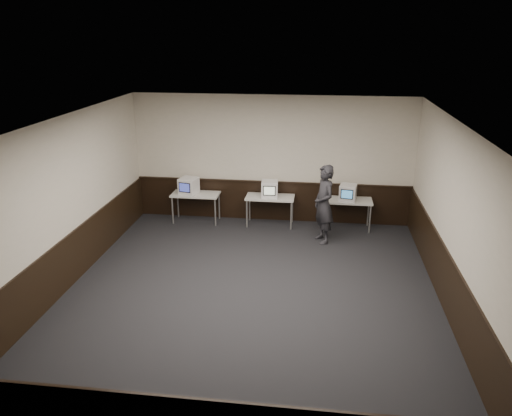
{
  "coord_description": "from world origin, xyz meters",
  "views": [
    {
      "loc": [
        1.17,
        -8.13,
        4.65
      ],
      "look_at": [
        -0.09,
        1.6,
        1.15
      ],
      "focal_mm": 35.0,
      "sensor_mm": 36.0,
      "label": 1
    }
  ],
  "objects": [
    {
      "name": "floor",
      "position": [
        0.0,
        0.0,
        0.0
      ],
      "size": [
        8.0,
        8.0,
        0.0
      ],
      "primitive_type": "plane",
      "color": "black",
      "rests_on": "ground"
    },
    {
      "name": "ceiling",
      "position": [
        0.0,
        0.0,
        3.2
      ],
      "size": [
        8.0,
        8.0,
        0.0
      ],
      "primitive_type": "plane",
      "rotation": [
        3.14,
        0.0,
        0.0
      ],
      "color": "white",
      "rests_on": "back_wall"
    },
    {
      "name": "back_wall",
      "position": [
        0.0,
        4.0,
        1.6
      ],
      "size": [
        7.0,
        0.0,
        7.0
      ],
      "primitive_type": "plane",
      "rotation": [
        1.57,
        0.0,
        0.0
      ],
      "color": "beige",
      "rests_on": "ground"
    },
    {
      "name": "front_wall",
      "position": [
        0.0,
        -4.0,
        1.6
      ],
      "size": [
        7.0,
        0.0,
        7.0
      ],
      "primitive_type": "plane",
      "rotation": [
        -1.57,
        0.0,
        0.0
      ],
      "color": "beige",
      "rests_on": "ground"
    },
    {
      "name": "left_wall",
      "position": [
        -3.5,
        0.0,
        1.6
      ],
      "size": [
        0.0,
        8.0,
        8.0
      ],
      "primitive_type": "plane",
      "rotation": [
        1.57,
        0.0,
        1.57
      ],
      "color": "beige",
      "rests_on": "ground"
    },
    {
      "name": "right_wall",
      "position": [
        3.5,
        0.0,
        1.6
      ],
      "size": [
        0.0,
        8.0,
        8.0
      ],
      "primitive_type": "plane",
      "rotation": [
        1.57,
        0.0,
        -1.57
      ],
      "color": "beige",
      "rests_on": "ground"
    },
    {
      "name": "wainscot_back",
      "position": [
        0.0,
        3.98,
        0.5
      ],
      "size": [
        6.98,
        0.04,
        1.0
      ],
      "primitive_type": "cube",
      "color": "black",
      "rests_on": "back_wall"
    },
    {
      "name": "wainscot_left",
      "position": [
        -3.48,
        0.0,
        0.5
      ],
      "size": [
        0.04,
        7.98,
        1.0
      ],
      "primitive_type": "cube",
      "color": "black",
      "rests_on": "left_wall"
    },
    {
      "name": "wainscot_right",
      "position": [
        3.48,
        0.0,
        0.5
      ],
      "size": [
        0.04,
        7.98,
        1.0
      ],
      "primitive_type": "cube",
      "color": "black",
      "rests_on": "right_wall"
    },
    {
      "name": "wainscot_rail",
      "position": [
        0.0,
        3.96,
        1.02
      ],
      "size": [
        6.98,
        0.06,
        0.04
      ],
      "primitive_type": "cube",
      "color": "black",
      "rests_on": "wainscot_back"
    },
    {
      "name": "desk_left",
      "position": [
        -1.9,
        3.6,
        0.68
      ],
      "size": [
        1.2,
        0.6,
        0.75
      ],
      "color": "silver",
      "rests_on": "ground"
    },
    {
      "name": "desk_center",
      "position": [
        0.0,
        3.6,
        0.68
      ],
      "size": [
        1.2,
        0.6,
        0.75
      ],
      "color": "silver",
      "rests_on": "ground"
    },
    {
      "name": "desk_right",
      "position": [
        1.9,
        3.6,
        0.68
      ],
      "size": [
        1.2,
        0.6,
        0.75
      ],
      "color": "silver",
      "rests_on": "ground"
    },
    {
      "name": "emac_left",
      "position": [
        -2.06,
        3.56,
        0.96
      ],
      "size": [
        0.5,
        0.52,
        0.42
      ],
      "rotation": [
        0.0,
        0.0,
        -0.22
      ],
      "color": "white",
      "rests_on": "desk_left"
    },
    {
      "name": "emac_center",
      "position": [
        -0.01,
        3.59,
        0.95
      ],
      "size": [
        0.43,
        0.46,
        0.4
      ],
      "rotation": [
        0.0,
        0.0,
        0.06
      ],
      "color": "white",
      "rests_on": "desk_center"
    },
    {
      "name": "emac_right",
      "position": [
        1.9,
        3.56,
        0.95
      ],
      "size": [
        0.45,
        0.47,
        0.39
      ],
      "rotation": [
        0.0,
        0.0,
        -0.17
      ],
      "color": "white",
      "rests_on": "desk_right"
    },
    {
      "name": "person",
      "position": [
        1.32,
        2.7,
        0.92
      ],
      "size": [
        0.67,
        0.79,
        1.83
      ],
      "primitive_type": "imported",
      "rotation": [
        0.0,
        0.0,
        -1.16
      ],
      "color": "#26252B",
      "rests_on": "ground"
    }
  ]
}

